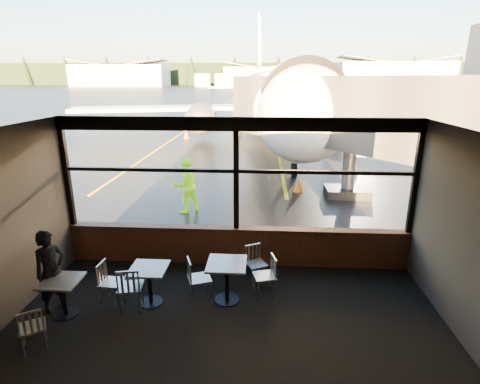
# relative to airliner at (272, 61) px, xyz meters

# --- Properties ---
(ground_plane) EXTENTS (520.00, 520.00, 0.00)m
(ground_plane) POSITION_rel_airliner_xyz_m (-1.07, 99.80, -5.39)
(ground_plane) COLOR black
(ground_plane) RESTS_ON ground
(carpet_floor) EXTENTS (8.00, 6.00, 0.01)m
(carpet_floor) POSITION_rel_airliner_xyz_m (-1.07, -23.20, -5.38)
(carpet_floor) COLOR black
(carpet_floor) RESTS_ON ground
(ceiling) EXTENTS (8.00, 6.00, 0.04)m
(ceiling) POSITION_rel_airliner_xyz_m (-1.07, -23.20, -1.89)
(ceiling) COLOR #38332D
(ceiling) RESTS_ON ground
(window_sill) EXTENTS (8.00, 0.28, 0.90)m
(window_sill) POSITION_rel_airliner_xyz_m (-1.07, -20.20, -4.94)
(window_sill) COLOR #532B19
(window_sill) RESTS_ON ground
(window_header) EXTENTS (8.00, 0.18, 0.30)m
(window_header) POSITION_rel_airliner_xyz_m (-1.07, -20.20, -2.04)
(window_header) COLOR black
(window_header) RESTS_ON ground
(mullion_left) EXTENTS (0.12, 0.12, 2.60)m
(mullion_left) POSITION_rel_airliner_xyz_m (-5.02, -20.20, -3.19)
(mullion_left) COLOR black
(mullion_left) RESTS_ON ground
(mullion_centre) EXTENTS (0.12, 0.12, 2.60)m
(mullion_centre) POSITION_rel_airliner_xyz_m (-1.07, -20.20, -3.19)
(mullion_centre) COLOR black
(mullion_centre) RESTS_ON ground
(mullion_right) EXTENTS (0.12, 0.12, 2.60)m
(mullion_right) POSITION_rel_airliner_xyz_m (2.88, -20.20, -3.19)
(mullion_right) COLOR black
(mullion_right) RESTS_ON ground
(window_transom) EXTENTS (8.00, 0.10, 0.08)m
(window_transom) POSITION_rel_airliner_xyz_m (-1.07, -20.20, -3.09)
(window_transom) COLOR black
(window_transom) RESTS_ON ground
(airliner) EXTENTS (32.13, 37.53, 10.79)m
(airliner) POSITION_rel_airliner_xyz_m (0.00, 0.00, 0.00)
(airliner) COLOR white
(airliner) RESTS_ON ground_plane
(jet_bridge) EXTENTS (9.63, 11.76, 5.13)m
(jet_bridge) POSITION_rel_airliner_xyz_m (2.53, -14.70, -2.83)
(jet_bridge) COLOR #2D2D2F
(jet_bridge) RESTS_ON ground_plane
(cafe_table_near) EXTENTS (0.77, 0.77, 0.84)m
(cafe_table_near) POSITION_rel_airliner_xyz_m (-1.14, -21.79, -4.97)
(cafe_table_near) COLOR #A8A39B
(cafe_table_near) RESTS_ON carpet_floor
(cafe_table_mid) EXTENTS (0.71, 0.71, 0.78)m
(cafe_table_mid) POSITION_rel_airliner_xyz_m (-2.65, -21.97, -5.00)
(cafe_table_mid) COLOR #A19D94
(cafe_table_mid) RESTS_ON carpet_floor
(cafe_table_left) EXTENTS (0.68, 0.68, 0.75)m
(cafe_table_left) POSITION_rel_airliner_xyz_m (-4.15, -22.47, -5.02)
(cafe_table_left) COLOR #A39E95
(cafe_table_left) RESTS_ON carpet_floor
(chair_near_e) EXTENTS (0.59, 0.59, 0.88)m
(chair_near_e) POSITION_rel_airliner_xyz_m (-0.40, -21.57, -4.95)
(chair_near_e) COLOR #B6B0A4
(chair_near_e) RESTS_ON carpet_floor
(chair_near_w) EXTENTS (0.64, 0.64, 0.91)m
(chair_near_w) POSITION_rel_airliner_xyz_m (-1.70, -21.77, -4.94)
(chair_near_w) COLOR #AAA599
(chair_near_w) RESTS_ON carpet_floor
(chair_near_n) EXTENTS (0.61, 0.61, 0.83)m
(chair_near_n) POSITION_rel_airliner_xyz_m (-0.58, -21.02, -4.98)
(chair_near_n) COLOR #B2ADA1
(chair_near_n) RESTS_ON carpet_floor
(chair_mid_s) EXTENTS (0.60, 0.60, 0.94)m
(chair_mid_s) POSITION_rel_airliner_xyz_m (-2.95, -22.20, -4.92)
(chair_mid_s) COLOR #AAA599
(chair_mid_s) RESTS_ON carpet_floor
(chair_mid_w) EXTENTS (0.51, 0.51, 0.88)m
(chair_mid_w) POSITION_rel_airliner_xyz_m (-3.39, -22.01, -4.95)
(chair_mid_w) COLOR #B7B1A5
(chair_mid_w) RESTS_ON carpet_floor
(chair_left_s) EXTENTS (0.62, 0.62, 0.83)m
(chair_left_s) POSITION_rel_airliner_xyz_m (-4.18, -23.39, -4.98)
(chair_left_s) COLOR beige
(chair_left_s) RESTS_ON carpet_floor
(passenger) EXTENTS (0.65, 0.71, 1.63)m
(passenger) POSITION_rel_airliner_xyz_m (-4.42, -22.29, -4.58)
(passenger) COLOR black
(passenger) RESTS_ON carpet_floor
(ground_crew) EXTENTS (1.13, 1.10, 1.83)m
(ground_crew) POSITION_rel_airliner_xyz_m (-3.01, -16.66, -4.48)
(ground_crew) COLOR #BFF219
(ground_crew) RESTS_ON ground_plane
(cone_nose) EXTENTS (0.39, 0.39, 0.54)m
(cone_nose) POSITION_rel_airliner_xyz_m (0.93, -14.13, -5.12)
(cone_nose) COLOR #FF5608
(cone_nose) RESTS_ON ground_plane
(cone_wing) EXTENTS (0.41, 0.41, 0.57)m
(cone_wing) POSITION_rel_airliner_xyz_m (-6.17, -1.06, -5.11)
(cone_wing) COLOR #F25007
(cone_wing) RESTS_ON ground_plane
(hangar_left) EXTENTS (45.00, 18.00, 11.00)m
(hangar_left) POSITION_rel_airliner_xyz_m (-71.07, 159.80, 0.11)
(hangar_left) COLOR silver
(hangar_left) RESTS_ON ground_plane
(hangar_mid) EXTENTS (38.00, 15.00, 10.00)m
(hangar_mid) POSITION_rel_airliner_xyz_m (-1.07, 164.80, -0.39)
(hangar_mid) COLOR silver
(hangar_mid) RESTS_ON ground_plane
(hangar_right) EXTENTS (50.00, 20.00, 12.00)m
(hangar_right) POSITION_rel_airliner_xyz_m (58.93, 157.80, 0.61)
(hangar_right) COLOR silver
(hangar_right) RESTS_ON ground_plane
(fuel_tank_a) EXTENTS (8.00, 8.00, 6.00)m
(fuel_tank_a) POSITION_rel_airliner_xyz_m (-31.07, 161.80, -2.39)
(fuel_tank_a) COLOR silver
(fuel_tank_a) RESTS_ON ground_plane
(fuel_tank_b) EXTENTS (8.00, 8.00, 6.00)m
(fuel_tank_b) POSITION_rel_airliner_xyz_m (-21.07, 161.80, -2.39)
(fuel_tank_b) COLOR silver
(fuel_tank_b) RESTS_ON ground_plane
(fuel_tank_c) EXTENTS (8.00, 8.00, 6.00)m
(fuel_tank_c) POSITION_rel_airliner_xyz_m (-11.07, 161.80, -2.39)
(fuel_tank_c) COLOR silver
(fuel_tank_c) RESTS_ON ground_plane
(treeline) EXTENTS (360.00, 3.00, 12.00)m
(treeline) POSITION_rel_airliner_xyz_m (-1.07, 189.80, 0.61)
(treeline) COLOR black
(treeline) RESTS_ON ground_plane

